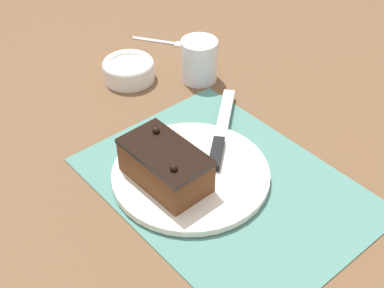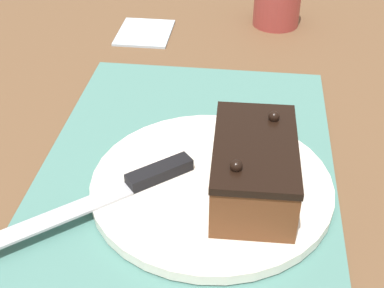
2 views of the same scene
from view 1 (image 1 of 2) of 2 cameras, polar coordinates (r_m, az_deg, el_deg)
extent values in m
plane|color=brown|center=(0.89, 3.60, -4.50)|extent=(3.00, 3.00, 0.00)
cube|color=slate|center=(0.89, 3.61, -4.41)|extent=(0.46, 0.34, 0.00)
cylinder|color=white|center=(0.89, -0.13, -3.21)|extent=(0.26, 0.26, 0.01)
cube|color=brown|center=(0.86, -2.86, -2.48)|extent=(0.15, 0.09, 0.06)
cube|color=black|center=(0.83, -2.93, -0.86)|extent=(0.15, 0.09, 0.01)
sphere|color=black|center=(0.86, -3.85, 1.47)|extent=(0.01, 0.01, 0.01)
sphere|color=black|center=(0.80, -1.97, -2.57)|extent=(0.01, 0.01, 0.01)
cube|color=black|center=(0.91, 2.61, -1.00)|extent=(0.06, 0.07, 0.01)
cube|color=#B7BABF|center=(1.01, 3.50, 3.16)|extent=(0.12, 0.14, 0.00)
cylinder|color=white|center=(1.11, 0.77, 8.92)|extent=(0.08, 0.08, 0.09)
cylinder|color=white|center=(1.14, -6.76, 7.70)|extent=(0.11, 0.11, 0.04)
torus|color=white|center=(1.13, -6.83, 8.46)|extent=(0.11, 0.11, 0.02)
cube|color=#B7BABF|center=(1.28, -4.11, 11.00)|extent=(0.09, 0.07, 0.01)
cube|color=#B7BABF|center=(1.26, -0.81, 10.57)|extent=(0.05, 0.04, 0.01)
camera|label=2|loc=(1.04, -19.64, 25.41)|focal=50.00mm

